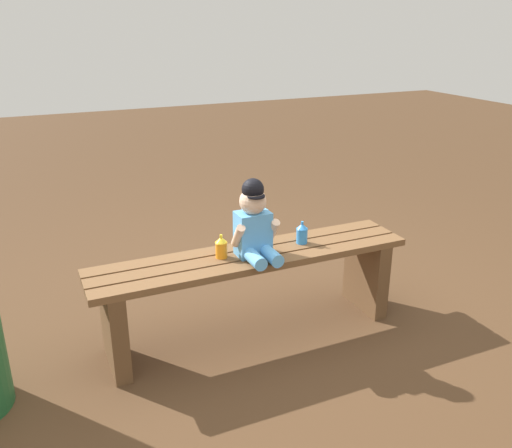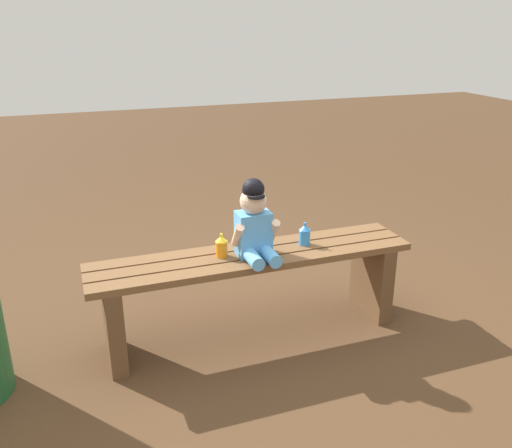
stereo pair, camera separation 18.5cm
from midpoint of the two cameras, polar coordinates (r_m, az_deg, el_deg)
The scene contains 5 objects.
ground_plane at distance 3.03m, azimuth -2.18°, elevation -11.40°, with size 16.00×16.00×0.00m, color #4C331E.
park_bench at distance 2.87m, azimuth -2.27°, elevation -5.89°, with size 1.69×0.34×0.48m.
child_figure at distance 2.71m, azimuth -2.10°, elevation 0.04°, with size 0.23×0.27×0.40m.
sippy_cup_left at distance 2.75m, azimuth -5.58°, elevation -2.42°, with size 0.06×0.06×0.12m.
sippy_cup_right at distance 2.92m, azimuth 3.03°, elevation -0.97°, with size 0.06×0.06×0.12m.
Camera 1 is at (-1.03, -2.35, 1.62)m, focal length 38.18 mm.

